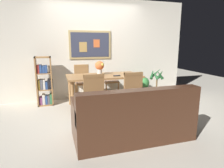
{
  "coord_description": "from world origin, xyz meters",
  "views": [
    {
      "loc": [
        -1.05,
        -3.71,
        1.46
      ],
      "look_at": [
        0.05,
        -0.1,
        0.65
      ],
      "focal_mm": 30.7,
      "sensor_mm": 36.0,
      "label": 1
    }
  ],
  "objects_px": {
    "dining_chair_far_left": "(82,79)",
    "dining_chair_far_right": "(110,77)",
    "dining_table": "(104,79)",
    "potted_ivy": "(143,86)",
    "bookshelf": "(45,84)",
    "potted_palm": "(156,86)",
    "dining_chair_near_left": "(93,93)",
    "dining_chair_near_right": "(131,90)",
    "flower_vase": "(100,66)",
    "leather_couch": "(133,119)",
    "tv_remote": "(117,76)"
  },
  "relations": [
    {
      "from": "potted_palm",
      "to": "tv_remote",
      "type": "distance_m",
      "value": 1.3
    },
    {
      "from": "dining_chair_near_right",
      "to": "potted_palm",
      "type": "bearing_deg",
      "value": 38.86
    },
    {
      "from": "dining_chair_near_left",
      "to": "bookshelf",
      "type": "distance_m",
      "value": 1.55
    },
    {
      "from": "dining_chair_near_right",
      "to": "flower_vase",
      "type": "relative_size",
      "value": 2.82
    },
    {
      "from": "leather_couch",
      "to": "potted_palm",
      "type": "xyz_separation_m",
      "value": [
        1.42,
        1.78,
        0.06
      ]
    },
    {
      "from": "dining_chair_far_left",
      "to": "dining_chair_far_right",
      "type": "relative_size",
      "value": 1.0
    },
    {
      "from": "leather_couch",
      "to": "tv_remote",
      "type": "height_order",
      "value": "leather_couch"
    },
    {
      "from": "leather_couch",
      "to": "dining_chair_far_right",
      "type": "bearing_deg",
      "value": 82.1
    },
    {
      "from": "dining_chair_near_right",
      "to": "dining_chair_far_left",
      "type": "bearing_deg",
      "value": 117.27
    },
    {
      "from": "dining_chair_near_right",
      "to": "tv_remote",
      "type": "relative_size",
      "value": 5.67
    },
    {
      "from": "dining_chair_far_right",
      "to": "leather_couch",
      "type": "height_order",
      "value": "dining_chair_far_right"
    },
    {
      "from": "dining_chair_far_left",
      "to": "dining_chair_far_right",
      "type": "height_order",
      "value": "same"
    },
    {
      "from": "dining_table",
      "to": "potted_ivy",
      "type": "xyz_separation_m",
      "value": [
        1.28,
        0.53,
        -0.37
      ]
    },
    {
      "from": "leather_couch",
      "to": "flower_vase",
      "type": "height_order",
      "value": "flower_vase"
    },
    {
      "from": "tv_remote",
      "to": "dining_table",
      "type": "bearing_deg",
      "value": 139.87
    },
    {
      "from": "dining_table",
      "to": "tv_remote",
      "type": "distance_m",
      "value": 0.34
    },
    {
      "from": "dining_chair_far_right",
      "to": "potted_palm",
      "type": "distance_m",
      "value": 1.28
    },
    {
      "from": "flower_vase",
      "to": "dining_chair_near_right",
      "type": "bearing_deg",
      "value": -61.06
    },
    {
      "from": "potted_palm",
      "to": "dining_table",
      "type": "bearing_deg",
      "value": -175.29
    },
    {
      "from": "dining_chair_far_right",
      "to": "bookshelf",
      "type": "height_order",
      "value": "bookshelf"
    },
    {
      "from": "dining_chair_near_left",
      "to": "tv_remote",
      "type": "bearing_deg",
      "value": 40.22
    },
    {
      "from": "dining_chair_far_right",
      "to": "tv_remote",
      "type": "height_order",
      "value": "dining_chair_far_right"
    },
    {
      "from": "dining_chair_far_left",
      "to": "dining_table",
      "type": "bearing_deg",
      "value": -61.68
    },
    {
      "from": "dining_table",
      "to": "dining_chair_far_left",
      "type": "bearing_deg",
      "value": 118.32
    },
    {
      "from": "potted_ivy",
      "to": "dining_chair_near_right",
      "type": "bearing_deg",
      "value": -125.48
    },
    {
      "from": "dining_chair_near_left",
      "to": "dining_table",
      "type": "bearing_deg",
      "value": 61.45
    },
    {
      "from": "dining_chair_near_right",
      "to": "dining_chair_far_right",
      "type": "relative_size",
      "value": 1.0
    },
    {
      "from": "potted_palm",
      "to": "dining_chair_far_right",
      "type": "bearing_deg",
      "value": 148.61
    },
    {
      "from": "dining_chair_far_right",
      "to": "dining_chair_near_right",
      "type": "bearing_deg",
      "value": -89.87
    },
    {
      "from": "dining_table",
      "to": "dining_chair_far_right",
      "type": "bearing_deg",
      "value": 64.86
    },
    {
      "from": "dining_chair_far_left",
      "to": "bookshelf",
      "type": "height_order",
      "value": "bookshelf"
    },
    {
      "from": "dining_chair_near_right",
      "to": "tv_remote",
      "type": "distance_m",
      "value": 0.6
    },
    {
      "from": "dining_table",
      "to": "leather_couch",
      "type": "xyz_separation_m",
      "value": [
        0.03,
        -1.66,
        -0.33
      ]
    },
    {
      "from": "dining_chair_far_right",
      "to": "potted_ivy",
      "type": "distance_m",
      "value": 0.98
    },
    {
      "from": "dining_chair_near_right",
      "to": "dining_chair_far_right",
      "type": "distance_m",
      "value": 1.53
    },
    {
      "from": "dining_chair_near_left",
      "to": "tv_remote",
      "type": "distance_m",
      "value": 0.89
    },
    {
      "from": "dining_chair_far_right",
      "to": "flower_vase",
      "type": "height_order",
      "value": "flower_vase"
    },
    {
      "from": "bookshelf",
      "to": "potted_palm",
      "type": "relative_size",
      "value": 1.4
    },
    {
      "from": "dining_chair_near_right",
      "to": "bookshelf",
      "type": "distance_m",
      "value": 2.1
    },
    {
      "from": "potted_ivy",
      "to": "dining_chair_far_right",
      "type": "bearing_deg",
      "value": 164.55
    },
    {
      "from": "potted_palm",
      "to": "dining_chair_near_left",
      "type": "bearing_deg",
      "value": -154.62
    },
    {
      "from": "potted_ivy",
      "to": "potted_palm",
      "type": "height_order",
      "value": "potted_palm"
    },
    {
      "from": "dining_chair_far_right",
      "to": "flower_vase",
      "type": "distance_m",
      "value": 0.93
    },
    {
      "from": "dining_chair_far_left",
      "to": "potted_palm",
      "type": "distance_m",
      "value": 1.96
    },
    {
      "from": "dining_chair_far_left",
      "to": "flower_vase",
      "type": "xyz_separation_m",
      "value": [
        0.32,
        -0.68,
        0.4
      ]
    },
    {
      "from": "dining_chair_far_right",
      "to": "flower_vase",
      "type": "bearing_deg",
      "value": -122.33
    },
    {
      "from": "dining_chair_near_left",
      "to": "bookshelf",
      "type": "xyz_separation_m",
      "value": [
        -0.91,
        1.26,
        -0.02
      ]
    },
    {
      "from": "dining_chair_near_right",
      "to": "flower_vase",
      "type": "bearing_deg",
      "value": 118.94
    },
    {
      "from": "dining_chair_near_right",
      "to": "dining_chair_far_right",
      "type": "bearing_deg",
      "value": 90.13
    },
    {
      "from": "dining_chair_far_right",
      "to": "bookshelf",
      "type": "xyz_separation_m",
      "value": [
        -1.69,
        -0.28,
        -0.02
      ]
    }
  ]
}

